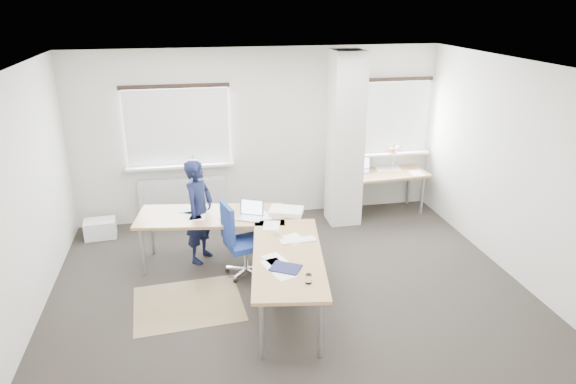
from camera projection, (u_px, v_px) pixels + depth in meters
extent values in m
plane|color=#292521|center=(289.00, 288.00, 6.61)|extent=(6.00, 6.00, 0.00)
cube|color=beige|center=(259.00, 135.00, 8.40)|extent=(6.00, 0.04, 2.80)
cube|color=beige|center=(355.00, 300.00, 3.82)|extent=(6.00, 0.04, 2.80)
cube|color=beige|center=(19.00, 205.00, 5.56)|extent=(0.04, 5.00, 2.80)
cube|color=beige|center=(515.00, 171.00, 6.66)|extent=(0.04, 5.00, 2.80)
cube|color=white|center=(289.00, 67.00, 5.61)|extent=(6.00, 5.00, 0.04)
cube|color=beige|center=(345.00, 140.00, 8.14)|extent=(0.50, 0.50, 2.78)
cube|color=white|center=(178.00, 127.00, 8.07)|extent=(1.60, 0.04, 1.20)
cube|color=white|center=(177.00, 128.00, 8.03)|extent=(1.60, 0.02, 1.20)
cube|color=white|center=(180.00, 166.00, 8.22)|extent=(1.70, 0.20, 0.04)
cube|color=white|center=(393.00, 117.00, 8.72)|extent=(1.20, 0.04, 1.20)
cube|color=white|center=(394.00, 118.00, 8.69)|extent=(1.20, 0.02, 1.20)
cube|color=white|center=(392.00, 153.00, 8.88)|extent=(1.30, 0.20, 0.04)
cube|color=white|center=(183.00, 196.00, 8.43)|extent=(1.40, 0.10, 0.60)
cylinder|color=#6D3A81|center=(193.00, 162.00, 8.22)|extent=(0.12, 0.12, 0.08)
imported|color=#2D6A2A|center=(193.00, 159.00, 8.21)|extent=(0.09, 0.06, 0.17)
cylinder|color=#99583A|center=(393.00, 150.00, 8.84)|extent=(0.12, 0.12, 0.08)
imported|color=#2D6A2A|center=(393.00, 148.00, 8.82)|extent=(0.09, 0.07, 0.17)
cube|color=olive|center=(188.00, 304.00, 6.28)|extent=(1.37, 1.18, 0.01)
cube|color=white|center=(100.00, 229.00, 7.98)|extent=(0.49, 0.37, 0.28)
cube|color=olive|center=(211.00, 216.00, 7.02)|extent=(2.10, 1.10, 0.04)
cube|color=olive|center=(288.00, 256.00, 5.93)|extent=(1.10, 2.10, 0.04)
cylinder|color=#9C9CA2|center=(143.00, 251.00, 6.83)|extent=(0.05, 0.05, 0.69)
cylinder|color=#9C9CA2|center=(152.00, 232.00, 7.39)|extent=(0.05, 0.05, 0.69)
cylinder|color=#9C9CA2|center=(277.00, 230.00, 7.46)|extent=(0.05, 0.05, 0.69)
cylinder|color=#9C9CA2|center=(262.00, 330.00, 5.21)|extent=(0.05, 0.05, 0.69)
cylinder|color=#9C9CA2|center=(321.00, 329.00, 5.24)|extent=(0.05, 0.05, 0.69)
cylinder|color=#9C9CA2|center=(307.00, 248.00, 6.92)|extent=(0.05, 0.05, 0.69)
cube|color=#B7B7BC|center=(250.00, 218.00, 6.89)|extent=(0.40, 0.35, 0.01)
cube|color=#B7B7BC|center=(252.00, 207.00, 6.95)|extent=(0.32, 0.18, 0.22)
cube|color=silver|center=(252.00, 207.00, 6.95)|extent=(0.28, 0.15, 0.19)
cube|color=white|center=(298.00, 240.00, 6.25)|extent=(0.45, 0.16, 0.02)
cube|color=#141638|center=(286.00, 268.00, 5.62)|extent=(0.40, 0.37, 0.01)
cube|color=white|center=(286.00, 211.00, 7.03)|extent=(0.53, 0.46, 0.07)
imported|color=white|center=(276.00, 233.00, 6.39)|extent=(0.08, 0.08, 0.07)
cylinder|color=silver|center=(309.00, 279.00, 5.32)|extent=(0.07, 0.07, 0.10)
cube|color=olive|center=(385.00, 173.00, 8.71)|extent=(1.45, 0.80, 0.04)
cylinder|color=#9C9CA2|center=(357.00, 202.00, 8.47)|extent=(0.05, 0.05, 0.69)
cylinder|color=#9C9CA2|center=(422.00, 195.00, 8.76)|extent=(0.05, 0.05, 0.69)
cylinder|color=#9C9CA2|center=(346.00, 192.00, 8.92)|extent=(0.05, 0.05, 0.69)
cylinder|color=#9C9CA2|center=(408.00, 185.00, 9.21)|extent=(0.05, 0.05, 0.69)
cube|color=#B7B7BC|center=(364.00, 171.00, 8.74)|extent=(0.36, 0.27, 0.01)
cube|color=#B7B7BC|center=(361.00, 163.00, 8.80)|extent=(0.33, 0.09, 0.22)
cube|color=silver|center=(361.00, 163.00, 8.80)|extent=(0.29, 0.07, 0.19)
cylinder|color=white|center=(394.00, 168.00, 8.91)|extent=(0.10, 0.10, 0.02)
cylinder|color=white|center=(395.00, 157.00, 8.85)|extent=(0.02, 0.16, 0.38)
cylinder|color=white|center=(398.00, 147.00, 8.66)|extent=(0.02, 0.29, 0.13)
cone|color=white|center=(402.00, 150.00, 8.54)|extent=(0.14, 0.16, 0.17)
cube|color=navy|center=(245.00, 244.00, 6.78)|extent=(0.56, 0.56, 0.08)
cube|color=navy|center=(228.00, 223.00, 6.57)|extent=(0.16, 0.40, 0.50)
cylinder|color=silver|center=(246.00, 257.00, 6.85)|extent=(0.06, 0.06, 0.34)
cylinder|color=black|center=(264.00, 268.00, 7.04)|extent=(0.07, 0.04, 0.06)
cylinder|color=black|center=(245.00, 263.00, 7.17)|extent=(0.03, 0.06, 0.06)
cylinder|color=black|center=(228.00, 270.00, 6.98)|extent=(0.07, 0.05, 0.06)
cylinder|color=black|center=(235.00, 281.00, 6.72)|extent=(0.06, 0.07, 0.06)
cylinder|color=black|center=(259.00, 279.00, 6.76)|extent=(0.06, 0.07, 0.06)
imported|color=black|center=(199.00, 211.00, 7.10)|extent=(0.58, 0.64, 1.47)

